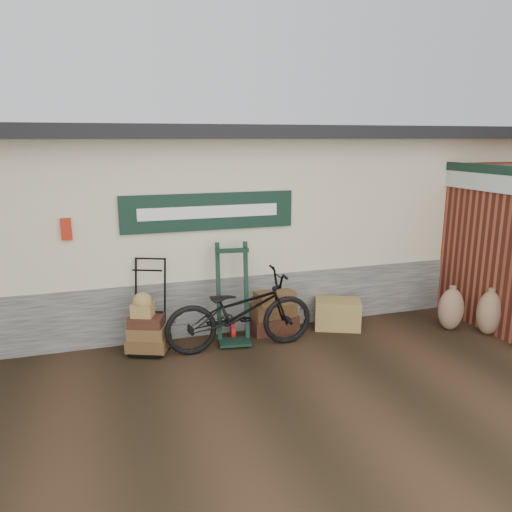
{
  "coord_description": "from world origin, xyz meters",
  "views": [
    {
      "loc": [
        -1.87,
        -6.23,
        3.02
      ],
      "look_at": [
        0.41,
        0.9,
        1.24
      ],
      "focal_mm": 35.0,
      "sensor_mm": 36.0,
      "label": 1
    }
  ],
  "objects_px": {
    "suitcase_stack": "(272,311)",
    "bicycle": "(240,307)",
    "porter_trolley": "(149,305)",
    "green_barrow": "(233,294)",
    "wicker_hamper": "(337,314)"
  },
  "relations": [
    {
      "from": "suitcase_stack",
      "to": "wicker_hamper",
      "type": "relative_size",
      "value": 1.04
    },
    {
      "from": "wicker_hamper",
      "to": "bicycle",
      "type": "distance_m",
      "value": 1.81
    },
    {
      "from": "wicker_hamper",
      "to": "bicycle",
      "type": "bearing_deg",
      "value": -169.75
    },
    {
      "from": "suitcase_stack",
      "to": "bicycle",
      "type": "distance_m",
      "value": 0.9
    },
    {
      "from": "suitcase_stack",
      "to": "bicycle",
      "type": "relative_size",
      "value": 0.34
    },
    {
      "from": "porter_trolley",
      "to": "suitcase_stack",
      "type": "relative_size",
      "value": 1.83
    },
    {
      "from": "green_barrow",
      "to": "suitcase_stack",
      "type": "xyz_separation_m",
      "value": [
        0.71,
        0.23,
        -0.42
      ]
    },
    {
      "from": "green_barrow",
      "to": "porter_trolley",
      "type": "bearing_deg",
      "value": -175.22
    },
    {
      "from": "porter_trolley",
      "to": "suitcase_stack",
      "type": "xyz_separation_m",
      "value": [
        1.94,
        0.15,
        -0.35
      ]
    },
    {
      "from": "wicker_hamper",
      "to": "green_barrow",
      "type": "bearing_deg",
      "value": -178.89
    },
    {
      "from": "wicker_hamper",
      "to": "bicycle",
      "type": "height_order",
      "value": "bicycle"
    },
    {
      "from": "wicker_hamper",
      "to": "porter_trolley",
      "type": "bearing_deg",
      "value": 179.21
    },
    {
      "from": "porter_trolley",
      "to": "green_barrow",
      "type": "bearing_deg",
      "value": 18.85
    },
    {
      "from": "porter_trolley",
      "to": "bicycle",
      "type": "bearing_deg",
      "value": 6.56
    },
    {
      "from": "porter_trolley",
      "to": "wicker_hamper",
      "type": "distance_m",
      "value": 3.02
    }
  ]
}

